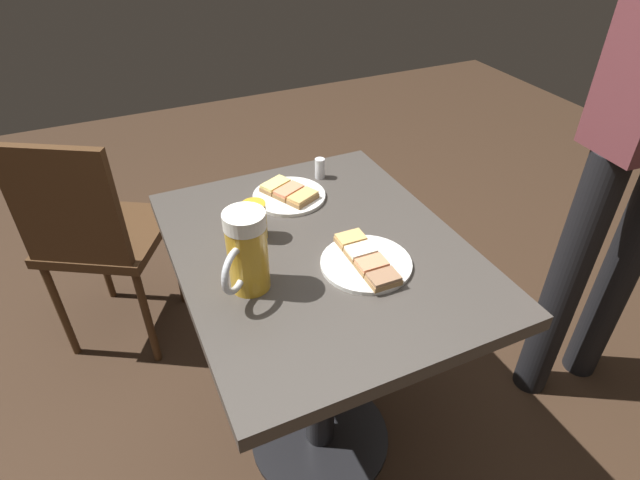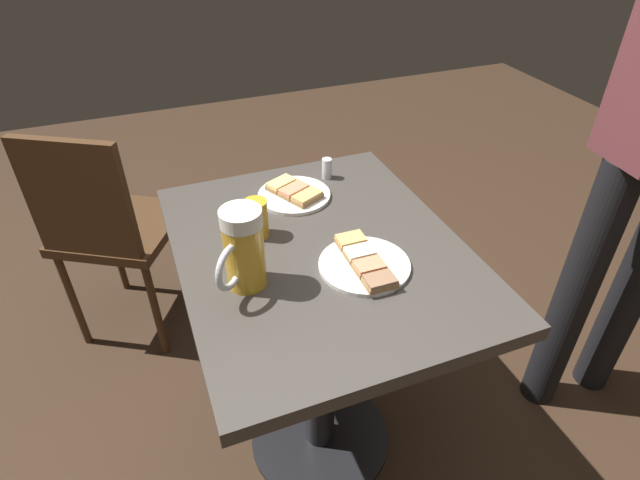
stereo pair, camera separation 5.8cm
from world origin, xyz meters
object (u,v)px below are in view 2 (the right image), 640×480
at_px(plate_near, 364,263).
at_px(cafe_chair, 107,225).
at_px(beer_mug, 243,250).
at_px(beer_glass_small, 256,218).
at_px(salt_shaker, 327,168).
at_px(plate_far, 294,193).

relative_size(plate_near, cafe_chair, 0.24).
bearing_deg(beer_mug, beer_glass_small, 156.81).
bearing_deg(cafe_chair, plate_near, -24.57).
distance_m(beer_glass_small, salt_shaker, 0.33).
height_order(plate_near, plate_far, same).
relative_size(salt_shaker, cafe_chair, 0.07).
xyz_separation_m(plate_near, salt_shaker, (-0.41, 0.07, 0.02)).
bearing_deg(plate_far, salt_shaker, 118.62).
xyz_separation_m(beer_mug, salt_shaker, (-0.37, 0.33, -0.06)).
distance_m(plate_near, beer_glass_small, 0.28).
distance_m(beer_glass_small, cafe_chair, 0.79).
bearing_deg(cafe_chair, beer_glass_small, -27.58).
xyz_separation_m(plate_near, beer_mug, (-0.04, -0.26, 0.08)).
bearing_deg(beer_glass_small, beer_mug, -23.19).
distance_m(plate_far, beer_mug, 0.38).
height_order(beer_mug, salt_shaker, beer_mug).
bearing_deg(beer_mug, plate_near, 81.74).
height_order(plate_far, cafe_chair, cafe_chair).
bearing_deg(cafe_chair, salt_shaker, -2.16).
relative_size(plate_far, salt_shaker, 3.32).
distance_m(salt_shaker, cafe_chair, 0.82).
relative_size(plate_near, plate_far, 1.05).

